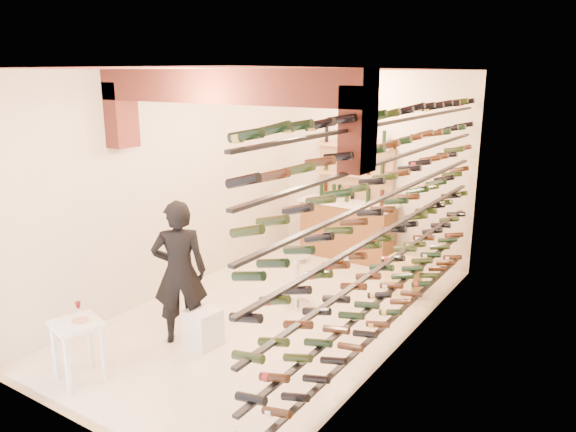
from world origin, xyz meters
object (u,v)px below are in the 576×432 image
object	(u,v)px
back_counter	(347,228)
wine_rack	(386,219)
white_stool	(203,328)
crate_lower	(403,285)
tasting_table	(77,332)
person	(180,272)
chrome_barstool	(297,277)

from	to	relation	value
back_counter	wine_rack	bearing A→B (deg)	-55.34
wine_rack	white_stool	distance (m)	2.51
wine_rack	crate_lower	world-z (taller)	wine_rack
back_counter	crate_lower	xyz separation A→B (m)	(1.47, -1.05, -0.39)
tasting_table	white_stool	xyz separation A→B (m)	(0.56, 1.29, -0.32)
wine_rack	person	bearing A→B (deg)	-148.75
back_counter	tasting_table	xyz separation A→B (m)	(-0.48, -5.14, 0.01)
back_counter	person	world-z (taller)	person
wine_rack	person	distance (m)	2.49
tasting_table	white_stool	world-z (taller)	tasting_table
back_counter	person	distance (m)	3.91
crate_lower	chrome_barstool	bearing A→B (deg)	-132.20
wine_rack	back_counter	world-z (taller)	wine_rack
white_stool	person	bearing A→B (deg)	-172.31
white_stool	person	distance (m)	0.72
tasting_table	chrome_barstool	bearing A→B (deg)	89.46
white_stool	chrome_barstool	world-z (taller)	chrome_barstool
tasting_table	person	world-z (taller)	person
crate_lower	back_counter	bearing A→B (deg)	144.47
back_counter	crate_lower	world-z (taller)	back_counter
person	chrome_barstool	bearing A→B (deg)	-151.28
tasting_table	wine_rack	bearing A→B (deg)	63.25
wine_rack	tasting_table	bearing A→B (deg)	-132.83
back_counter	chrome_barstool	xyz separation A→B (m)	(0.38, -2.24, -0.11)
back_counter	tasting_table	bearing A→B (deg)	-95.37
back_counter	white_stool	world-z (taller)	back_counter
chrome_barstool	crate_lower	size ratio (longest dim) A/B	1.58
white_stool	crate_lower	world-z (taller)	white_stool
tasting_table	chrome_barstool	size ratio (longest dim) A/B	1.12
white_stool	chrome_barstool	xyz separation A→B (m)	(0.30, 1.61, 0.20)
back_counter	chrome_barstool	size ratio (longest dim) A/B	2.35
back_counter	tasting_table	size ratio (longest dim) A/B	2.10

